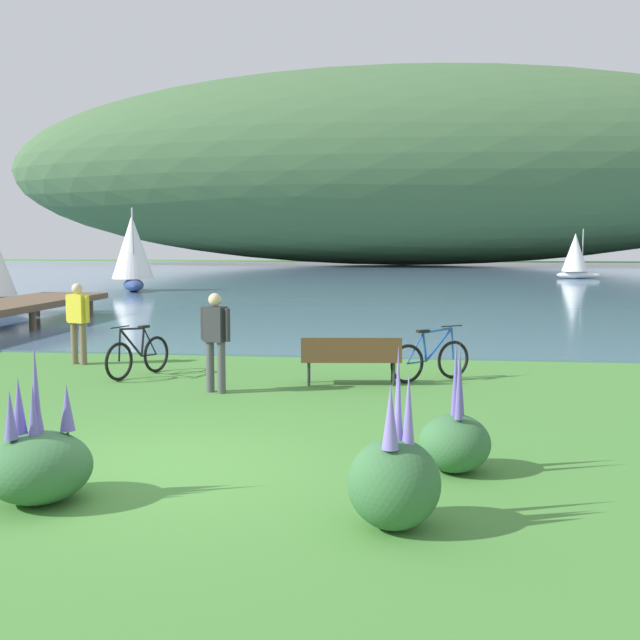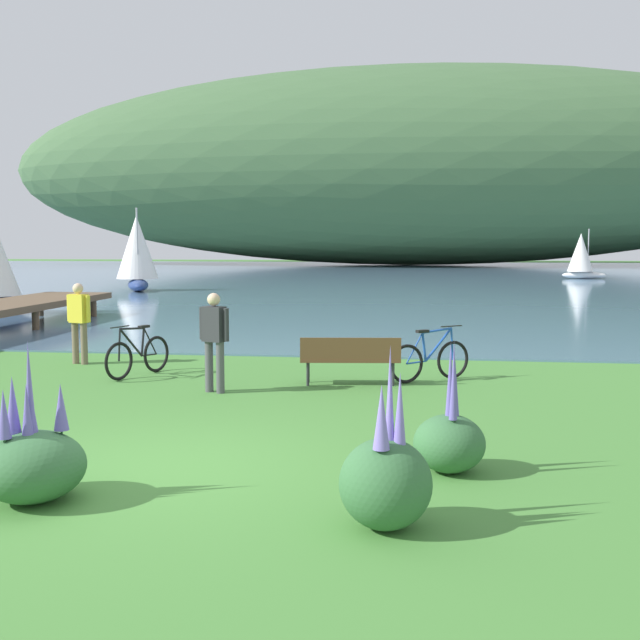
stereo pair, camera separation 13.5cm
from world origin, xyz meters
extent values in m
plane|color=#478438|center=(0.00, 0.00, 0.00)|extent=(200.00, 200.00, 0.00)
cube|color=#5B7F9E|center=(0.00, 48.52, 0.02)|extent=(180.00, 80.00, 0.04)
ellipsoid|color=#42663D|center=(1.85, 76.89, 10.70)|extent=(89.64, 28.00, 21.32)
cube|color=brown|center=(1.72, 5.44, 0.45)|extent=(1.84, 0.68, 0.05)
cube|color=brown|center=(1.75, 5.23, 0.68)|extent=(1.79, 0.24, 0.40)
cylinder|color=#2D2D33|center=(0.95, 5.52, 0.23)|extent=(0.05, 0.05, 0.45)
cylinder|color=#2D2D33|center=(2.47, 5.69, 0.23)|extent=(0.05, 0.05, 0.45)
cylinder|color=#2D2D33|center=(0.98, 5.18, 0.23)|extent=(0.05, 0.05, 0.45)
cylinder|color=#2D2D33|center=(2.50, 5.35, 0.23)|extent=(0.05, 0.05, 0.45)
torus|color=black|center=(3.60, 6.24, 0.36)|extent=(0.62, 0.46, 0.72)
torus|color=black|center=(2.74, 5.64, 0.36)|extent=(0.62, 0.46, 0.72)
cylinder|color=#1E4CB2|center=(3.32, 6.05, 0.67)|extent=(0.52, 0.38, 0.61)
cylinder|color=#1E4CB2|center=(3.29, 6.03, 0.94)|extent=(0.56, 0.41, 0.09)
cylinder|color=#1E4CB2|center=(3.05, 5.86, 0.65)|extent=(0.13, 0.11, 0.54)
cylinder|color=#1E4CB2|center=(2.91, 5.76, 0.37)|extent=(0.37, 0.27, 0.05)
cylinder|color=#1E4CB2|center=(2.88, 5.74, 0.64)|extent=(0.32, 0.23, 0.56)
cylinder|color=#1E4CB2|center=(3.58, 6.23, 0.66)|extent=(0.09, 0.08, 0.60)
cube|color=black|center=(3.02, 5.84, 0.94)|extent=(0.25, 0.22, 0.05)
cylinder|color=black|center=(3.56, 6.21, 1.00)|extent=(0.41, 0.29, 0.02)
torus|color=black|center=(-2.58, 5.27, 0.36)|extent=(0.32, 0.69, 0.72)
torus|color=black|center=(-2.20, 6.25, 0.36)|extent=(0.32, 0.69, 0.72)
cylinder|color=black|center=(-2.46, 5.58, 0.67)|extent=(0.26, 0.58, 0.61)
cylinder|color=black|center=(-2.45, 5.62, 0.94)|extent=(0.27, 0.63, 0.09)
cylinder|color=black|center=(-2.34, 5.89, 0.65)|extent=(0.09, 0.13, 0.54)
cylinder|color=black|center=(-2.28, 6.05, 0.37)|extent=(0.18, 0.41, 0.05)
cylinder|color=black|center=(-2.27, 6.09, 0.64)|extent=(0.16, 0.35, 0.56)
cylinder|color=black|center=(-2.57, 5.29, 0.66)|extent=(0.06, 0.09, 0.60)
cube|color=black|center=(-2.33, 5.92, 0.94)|extent=(0.18, 0.26, 0.05)
cylinder|color=black|center=(-2.57, 5.31, 1.00)|extent=(0.20, 0.46, 0.02)
cylinder|color=#72604C|center=(-4.26, 7.05, 0.44)|extent=(0.14, 0.14, 0.88)
cylinder|color=#72604C|center=(-4.04, 6.97, 0.44)|extent=(0.14, 0.14, 0.88)
cube|color=yellow|center=(-4.15, 7.01, 1.18)|extent=(0.43, 0.33, 0.60)
sphere|color=beige|center=(-4.15, 7.01, 1.60)|extent=(0.22, 0.22, 0.22)
cylinder|color=yellow|center=(-4.40, 7.09, 1.18)|extent=(0.09, 0.09, 0.56)
cylinder|color=yellow|center=(-3.90, 6.93, 1.18)|extent=(0.09, 0.09, 0.56)
cylinder|color=#4C4C51|center=(-0.62, 4.43, 0.44)|extent=(0.14, 0.14, 0.88)
cylinder|color=#4C4C51|center=(-0.40, 4.34, 0.44)|extent=(0.14, 0.14, 0.88)
cube|color=#2D2D33|center=(-0.51, 4.38, 1.18)|extent=(0.44, 0.35, 0.60)
sphere|color=beige|center=(-0.51, 4.38, 1.60)|extent=(0.22, 0.22, 0.22)
cylinder|color=#2D2D33|center=(-0.75, 4.48, 1.18)|extent=(0.09, 0.09, 0.56)
cylinder|color=#2D2D33|center=(-0.27, 4.28, 1.18)|extent=(0.09, 0.09, 0.56)
ellipsoid|color=#386B3D|center=(3.29, 0.29, 0.32)|extent=(0.81, 0.81, 0.65)
cylinder|color=#386B3D|center=(3.34, 0.32, 0.58)|extent=(0.02, 0.02, 0.12)
cone|color=#6B5BB7|center=(3.34, 0.32, 0.96)|extent=(0.11, 0.11, 0.65)
cylinder|color=#386B3D|center=(3.29, 0.29, 0.58)|extent=(0.02, 0.02, 0.12)
cone|color=#6B5BB7|center=(3.29, 0.29, 1.06)|extent=(0.10, 0.10, 0.84)
cylinder|color=#386B3D|center=(3.32, 0.11, 0.58)|extent=(0.02, 0.02, 0.12)
cone|color=#6B5BB7|center=(3.32, 0.11, 1.07)|extent=(0.09, 0.09, 0.87)
ellipsoid|color=#386B3D|center=(-0.86, -1.21, 0.35)|extent=(1.05, 1.05, 0.71)
cylinder|color=#386B3D|center=(-0.86, -1.21, 0.62)|extent=(0.02, 0.02, 0.12)
cone|color=#6B5BB7|center=(-0.86, -1.21, 1.15)|extent=(0.11, 0.11, 0.93)
cylinder|color=#386B3D|center=(-1.02, -1.42, 0.62)|extent=(0.02, 0.02, 0.12)
cone|color=#6B5BB7|center=(-1.02, -1.42, 0.93)|extent=(0.13, 0.13, 0.48)
cylinder|color=#386B3D|center=(-0.85, -1.28, 0.62)|extent=(0.02, 0.02, 0.12)
cone|color=#6B5BB7|center=(-0.85, -1.28, 0.94)|extent=(0.11, 0.11, 0.52)
cylinder|color=#386B3D|center=(-1.03, -1.22, 0.62)|extent=(0.02, 0.02, 0.12)
cone|color=#6B5BB7|center=(-1.03, -1.22, 0.97)|extent=(0.15, 0.15, 0.57)
cylinder|color=#386B3D|center=(-0.63, -1.03, 0.62)|extent=(0.02, 0.02, 0.12)
cone|color=#6B5BB7|center=(-0.63, -1.03, 0.92)|extent=(0.15, 0.15, 0.48)
cylinder|color=#386B3D|center=(-0.86, -1.21, 0.62)|extent=(0.02, 0.02, 0.12)
cone|color=#6B5BB7|center=(-0.86, -1.21, 0.96)|extent=(0.15, 0.15, 0.55)
ellipsoid|color=#386B3D|center=(2.65, -1.49, 0.41)|extent=(0.84, 0.84, 0.82)
cylinder|color=#386B3D|center=(2.68, -1.29, 0.72)|extent=(0.02, 0.02, 0.12)
cone|color=#8470D1|center=(2.68, -1.29, 1.21)|extent=(0.09, 0.09, 0.86)
cylinder|color=#386B3D|center=(2.62, -1.68, 0.72)|extent=(0.02, 0.02, 0.12)
cone|color=#8470D1|center=(2.62, -1.68, 1.06)|extent=(0.15, 0.15, 0.57)
cylinder|color=#386B3D|center=(2.68, -1.49, 0.72)|extent=(0.02, 0.02, 0.12)
cone|color=#8470D1|center=(2.68, -1.49, 1.09)|extent=(0.10, 0.10, 0.63)
cylinder|color=#386B3D|center=(2.77, -1.52, 0.72)|extent=(0.02, 0.02, 0.12)
cone|color=#8470D1|center=(2.77, -1.52, 1.11)|extent=(0.11, 0.11, 0.66)
ellipsoid|color=navy|center=(-11.44, 29.72, 0.36)|extent=(2.37, 3.74, 0.64)
cylinder|color=#B2B2B2|center=(-11.33, 29.45, 2.49)|extent=(0.09, 0.09, 3.63)
cone|color=white|center=(-11.57, 30.03, 2.31)|extent=(2.83, 2.83, 3.27)
ellipsoid|color=white|center=(14.32, 46.20, 0.30)|extent=(2.93, 0.87, 0.51)
cylinder|color=#B2B2B2|center=(14.55, 46.20, 2.01)|extent=(0.07, 0.07, 2.92)
cone|color=white|center=(14.05, 46.21, 1.87)|extent=(1.76, 1.76, 2.63)
cube|color=brown|center=(-9.00, 12.52, 0.70)|extent=(2.40, 10.00, 0.20)
cylinder|color=brown|center=(-8.04, 12.52, 0.30)|extent=(0.20, 0.20, 0.60)
cylinder|color=brown|center=(-9.96, 16.52, 0.30)|extent=(0.20, 0.20, 0.60)
cylinder|color=brown|center=(-8.04, 16.52, 0.30)|extent=(0.20, 0.20, 0.60)
camera|label=1|loc=(2.77, -8.16, 2.57)|focal=42.73mm
camera|label=2|loc=(2.91, -8.15, 2.57)|focal=42.73mm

